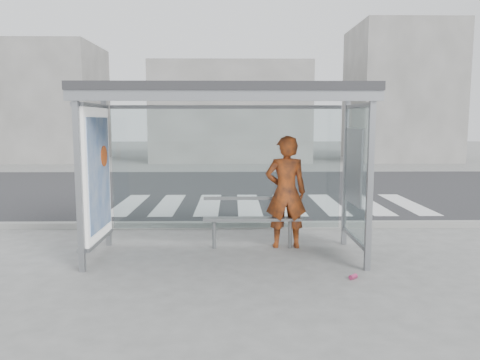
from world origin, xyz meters
name	(u,v)px	position (x,y,z in m)	size (l,w,h in m)	color
ground	(226,256)	(0.00, 0.00, 0.00)	(80.00, 80.00, 0.00)	slate
road	(229,190)	(0.00, 7.00, 0.00)	(30.00, 10.00, 0.01)	#262629
curb	(228,225)	(0.00, 1.95, 0.06)	(30.00, 0.18, 0.12)	gray
crosswalk	(268,205)	(1.00, 4.50, 0.00)	(7.55, 3.00, 0.00)	silver
bus_shelter	(201,128)	(-0.37, 0.06, 1.98)	(4.25, 1.65, 2.62)	gray
building_left	(41,103)	(-10.00, 18.00, 3.00)	(6.00, 5.00, 6.00)	slate
building_center	(231,113)	(0.00, 18.00, 2.50)	(8.00, 5.00, 5.00)	slate
building_right	(400,94)	(9.00, 18.00, 3.50)	(5.00, 5.00, 7.00)	slate
person	(286,192)	(0.98, 0.54, 0.93)	(0.68, 0.44, 1.86)	#D04513
bench	(252,218)	(0.42, 0.50, 0.50)	(1.61, 0.31, 0.83)	slate
soda_can	(353,277)	(1.71, -1.07, 0.03)	(0.07, 0.07, 0.12)	#D83F79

